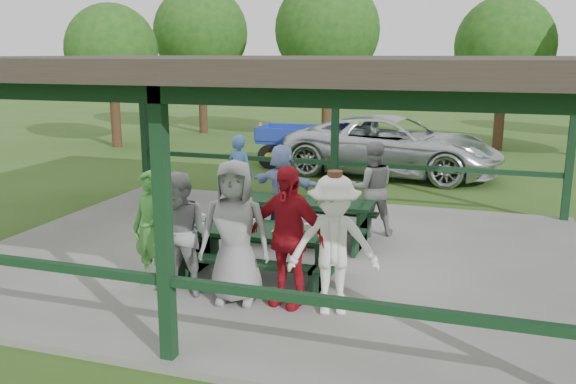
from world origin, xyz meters
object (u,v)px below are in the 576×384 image
(contestant_green, at_px, (151,229))
(farm_trailer, at_px, (305,145))
(spectator_blue, at_px, (240,175))
(picnic_table_near, at_px, (259,248))
(contestant_grey_mid, at_px, (235,232))
(spectator_lblue, at_px, (282,186))
(contestant_red, at_px, (287,236))
(contestant_white_fedora, at_px, (334,245))
(spectator_grey, at_px, (372,188))
(pickup_truck, at_px, (393,146))
(picnic_table_far, at_px, (303,215))
(contestant_grey_left, at_px, (182,235))

(contestant_green, xyz_separation_m, farm_trailer, (-0.81, 10.40, -0.30))
(spectator_blue, relative_size, farm_trailer, 0.45)
(farm_trailer, bearing_deg, picnic_table_near, -79.18)
(contestant_grey_mid, bearing_deg, picnic_table_near, 79.84)
(picnic_table_near, xyz_separation_m, spectator_lblue, (-0.54, 2.71, 0.34))
(picnic_table_near, height_order, contestant_red, contestant_red)
(picnic_table_near, height_order, contestant_white_fedora, contestant_white_fedora)
(spectator_lblue, relative_size, spectator_grey, 0.93)
(pickup_truck, distance_m, farm_trailer, 2.84)
(picnic_table_near, height_order, contestant_grey_mid, contestant_grey_mid)
(picnic_table_far, distance_m, contestant_grey_left, 3.08)
(spectator_blue, distance_m, pickup_truck, 6.17)
(contestant_red, bearing_deg, spectator_grey, 95.68)
(picnic_table_near, bearing_deg, contestant_grey_left, -129.31)
(spectator_grey, bearing_deg, contestant_red, 61.65)
(contestant_grey_mid, distance_m, farm_trailer, 10.78)
(contestant_red, distance_m, spectator_lblue, 3.71)
(picnic_table_far, bearing_deg, contestant_grey_mid, -91.67)
(contestant_grey_mid, relative_size, spectator_blue, 1.16)
(contestant_grey_mid, xyz_separation_m, contestant_red, (0.69, 0.12, -0.03))
(spectator_grey, xyz_separation_m, pickup_truck, (-0.55, 6.33, -0.14))
(picnic_table_near, bearing_deg, spectator_blue, 116.52)
(spectator_blue, bearing_deg, picnic_table_near, 132.49)
(spectator_blue, xyz_separation_m, farm_trailer, (-0.46, 6.26, -0.29))
(contestant_grey_mid, bearing_deg, spectator_grey, 61.54)
(picnic_table_far, relative_size, spectator_grey, 1.42)
(spectator_blue, bearing_deg, spectator_grey, -176.08)
(contestant_grey_left, distance_m, contestant_white_fedora, 2.12)
(contestant_grey_mid, bearing_deg, contestant_green, 162.53)
(contestant_green, relative_size, contestant_red, 0.89)
(picnic_table_far, distance_m, spectator_lblue, 1.02)
(contestant_white_fedora, relative_size, spectator_grey, 1.07)
(spectator_grey, bearing_deg, contestant_green, 33.69)
(contestant_green, height_order, spectator_grey, spectator_grey)
(pickup_truck, bearing_deg, contestant_green, 174.97)
(contestant_green, bearing_deg, picnic_table_far, 71.64)
(contestant_white_fedora, relative_size, pickup_truck, 0.31)
(spectator_lblue, relative_size, farm_trailer, 0.43)
(contestant_white_fedora, height_order, spectator_blue, contestant_white_fedora)
(farm_trailer, bearing_deg, contestant_grey_left, -84.29)
(spectator_blue, bearing_deg, spectator_lblue, 165.50)
(spectator_blue, height_order, spectator_grey, spectator_grey)
(contestant_green, relative_size, contestant_white_fedora, 0.90)
(spectator_blue, bearing_deg, contestant_white_fedora, 141.53)
(spectator_lblue, xyz_separation_m, spectator_blue, (-1.15, 0.68, 0.03))
(contestant_green, bearing_deg, contestant_red, 8.36)
(picnic_table_far, bearing_deg, farm_trailer, 106.37)
(picnic_table_far, height_order, contestant_red, contestant_red)
(contestant_white_fedora, distance_m, pickup_truck, 10.00)
(picnic_table_near, distance_m, contestant_white_fedora, 1.67)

